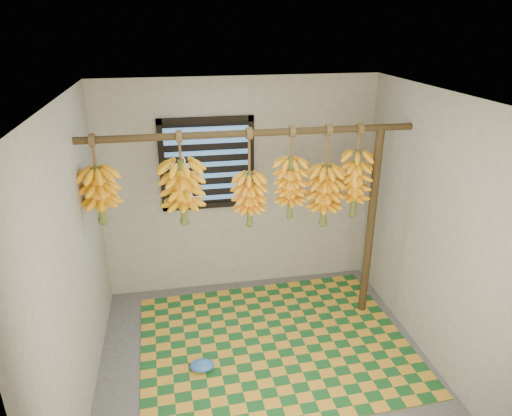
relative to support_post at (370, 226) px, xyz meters
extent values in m
cube|color=#4B4B4B|center=(-1.20, -0.70, -1.00)|extent=(3.00, 3.00, 0.01)
cube|color=silver|center=(-1.20, -0.70, 1.40)|extent=(3.00, 3.00, 0.01)
cube|color=gray|center=(-1.20, 0.80, 0.20)|extent=(3.00, 0.01, 2.40)
cube|color=gray|center=(-2.71, -0.70, 0.20)|extent=(0.01, 3.00, 2.40)
cube|color=gray|center=(0.30, -0.70, 0.20)|extent=(0.01, 3.00, 2.40)
cube|color=black|center=(-1.55, 0.78, 0.50)|extent=(1.00, 0.04, 1.00)
cylinder|color=#3C2C17|center=(-1.20, 0.00, 1.00)|extent=(3.00, 0.06, 0.06)
cylinder|color=#3C2C17|center=(0.00, 0.00, 0.00)|extent=(0.08, 0.08, 2.00)
cube|color=#185123|center=(-1.06, -0.37, -0.99)|extent=(2.61, 2.12, 0.01)
ellipsoid|color=#3164B7|center=(-1.78, -0.62, -0.94)|extent=(0.24, 0.18, 0.09)
cylinder|color=brown|center=(-2.55, 0.00, 0.88)|extent=(0.02, 0.02, 0.29)
cylinder|color=#4C5923|center=(-2.55, 0.00, 0.53)|extent=(0.07, 0.07, 0.47)
cylinder|color=brown|center=(-1.84, 0.00, 0.89)|extent=(0.02, 0.02, 0.27)
cylinder|color=#4C5923|center=(-1.84, 0.00, 0.51)|extent=(0.06, 0.06, 0.56)
cylinder|color=brown|center=(-1.23, 0.00, 0.82)|extent=(0.02, 0.02, 0.42)
cylinder|color=#4C5923|center=(-1.23, 0.00, 0.40)|extent=(0.05, 0.05, 0.49)
cylinder|color=brown|center=(-0.85, 0.00, 0.88)|extent=(0.02, 0.02, 0.30)
cylinder|color=#4C5923|center=(-0.85, 0.00, 0.48)|extent=(0.05, 0.05, 0.56)
cylinder|color=brown|center=(-0.51, 0.00, 0.83)|extent=(0.02, 0.02, 0.39)
cylinder|color=#4C5923|center=(-0.51, 0.00, 0.38)|extent=(0.06, 0.06, 0.57)
cylinder|color=brown|center=(-0.21, 0.00, 0.90)|extent=(0.02, 0.02, 0.27)
cylinder|color=#4C5923|center=(-0.21, 0.00, 0.48)|extent=(0.06, 0.06, 0.62)
camera|label=1|loc=(-1.90, -3.87, 1.93)|focal=32.00mm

